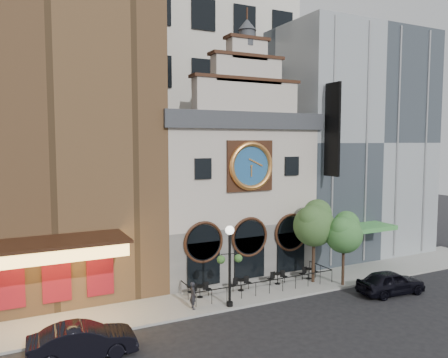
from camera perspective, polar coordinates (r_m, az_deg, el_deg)
ground at (r=29.34m, az=7.25°, el=-15.60°), size 120.00×120.00×0.00m
sidewalk at (r=31.30m, az=4.64°, el=-14.10°), size 44.00×5.00×0.15m
clock_building at (r=34.45m, az=0.14°, el=-1.05°), size 12.60×8.78×18.65m
theater_building at (r=32.94m, az=-22.58°, el=8.62°), size 14.00×15.60×25.00m
retail_building at (r=43.34m, az=14.41°, el=4.59°), size 14.00×14.40×20.00m
office_tower at (r=46.51m, az=-6.90°, el=16.95°), size 20.00×16.00×40.00m
cafe_railing at (r=31.13m, az=4.64°, el=-13.18°), size 10.60×2.60×0.90m
bistro_0 at (r=29.30m, az=-3.17°, el=-14.31°), size 1.58×0.68×0.90m
bistro_1 at (r=30.50m, az=2.22°, el=-13.53°), size 1.58×0.68×0.90m
bistro_2 at (r=32.02m, az=7.01°, el=-12.66°), size 1.58×0.68×0.90m
bistro_3 at (r=33.53m, az=11.04°, el=-11.91°), size 1.58×0.68×0.90m
car_right at (r=32.20m, az=20.94°, el=-12.48°), size 4.92×2.33×1.63m
car_left at (r=23.04m, az=-17.97°, el=-19.50°), size 5.07×1.99×1.64m
pedestrian at (r=27.37m, az=-4.07°, el=-14.92°), size 0.45×0.64×1.66m
lamppost at (r=27.03m, az=0.75°, el=-10.11°), size 1.58×0.72×5.02m
tree_left at (r=32.06m, az=11.71°, el=-5.54°), size 3.08×2.97×5.94m
tree_right at (r=31.94m, az=15.41°, el=-6.63°), size 2.70×2.60×5.20m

